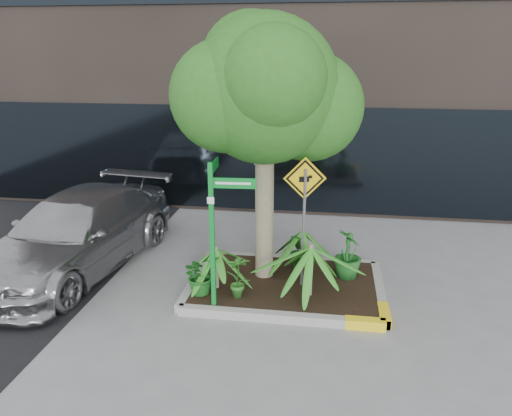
# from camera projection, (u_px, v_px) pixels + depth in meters

# --- Properties ---
(ground) EXTENTS (80.00, 80.00, 0.00)m
(ground) POSITION_uv_depth(u_px,v_px,m) (272.00, 296.00, 8.47)
(ground) COLOR gray
(ground) RESTS_ON ground
(planter) EXTENTS (3.35, 2.36, 0.15)m
(planter) POSITION_uv_depth(u_px,v_px,m) (288.00, 285.00, 8.66)
(planter) COLOR #9E9E99
(planter) RESTS_ON ground
(tree) EXTENTS (3.09, 2.75, 4.64)m
(tree) POSITION_uv_depth(u_px,v_px,m) (265.00, 90.00, 7.98)
(tree) COLOR gray
(tree) RESTS_ON ground
(palm_front) EXTENTS (1.01, 1.01, 1.12)m
(palm_front) POSITION_uv_depth(u_px,v_px,m) (311.00, 247.00, 7.96)
(palm_front) COLOR gray
(palm_front) RESTS_ON ground
(palm_left) EXTENTS (0.85, 0.85, 0.94)m
(palm_left) POSITION_uv_depth(u_px,v_px,m) (216.00, 249.00, 8.26)
(palm_left) COLOR gray
(palm_left) RESTS_ON ground
(palm_back) EXTENTS (0.92, 0.92, 1.03)m
(palm_back) POSITION_uv_depth(u_px,v_px,m) (303.00, 231.00, 8.90)
(palm_back) COLOR gray
(palm_back) RESTS_ON ground
(parked_car) EXTENTS (2.67, 5.09, 1.41)m
(parked_car) POSITION_uv_depth(u_px,v_px,m) (77.00, 233.00, 9.41)
(parked_car) COLOR #A3A2A7
(parked_car) RESTS_ON ground
(shrub_a) EXTENTS (0.84, 0.84, 0.66)m
(shrub_a) POSITION_uv_depth(u_px,v_px,m) (201.00, 274.00, 8.18)
(shrub_a) COLOR #1B601F
(shrub_a) RESTS_ON planter
(shrub_b) EXTENTS (0.59, 0.59, 0.87)m
(shrub_b) POSITION_uv_depth(u_px,v_px,m) (348.00, 254.00, 8.74)
(shrub_b) COLOR #1B5C1F
(shrub_b) RESTS_ON planter
(shrub_c) EXTENTS (0.49, 0.49, 0.75)m
(shrub_c) POSITION_uv_depth(u_px,v_px,m) (238.00, 276.00, 8.04)
(shrub_c) COLOR #2C6D22
(shrub_c) RESTS_ON planter
(shrub_d) EXTENTS (0.50, 0.50, 0.70)m
(shrub_d) POSITION_uv_depth(u_px,v_px,m) (299.00, 252.00, 9.06)
(shrub_d) COLOR #1F5A1A
(shrub_d) RESTS_ON planter
(street_sign_post) EXTENTS (0.73, 0.72, 2.45)m
(street_sign_post) POSITION_uv_depth(u_px,v_px,m) (216.00, 222.00, 7.54)
(street_sign_post) COLOR #0C872A
(street_sign_post) RESTS_ON ground
(cattle_sign) EXTENTS (0.68, 0.19, 2.25)m
(cattle_sign) POSITION_uv_depth(u_px,v_px,m) (304.00, 201.00, 8.04)
(cattle_sign) COLOR slate
(cattle_sign) RESTS_ON ground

